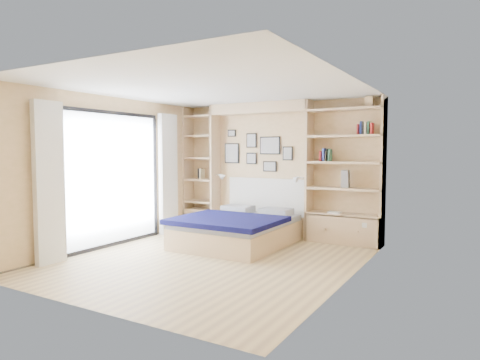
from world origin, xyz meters
The scene contains 8 objects.
ground centered at (0.00, 0.00, 0.00)m, with size 4.50×4.50×0.00m, color #D8BC81.
room_shell centered at (-0.39, 1.52, 1.08)m, with size 4.50×4.50×4.50m.
bed centered at (-0.20, 1.10, 0.27)m, with size 1.68×2.18×1.07m.
photo_gallery centered at (-0.45, 2.22, 1.60)m, with size 1.48×0.02×0.82m.
reading_lamps centered at (-0.30, 2.00, 1.10)m, with size 1.92×0.12×0.15m.
shelf_decor centered at (1.20, 2.07, 1.71)m, with size 3.52×0.23×2.03m.
deck centered at (-3.60, 0.00, 0.00)m, with size 3.20×4.00×0.05m, color #6A5D4E.
deck_chair centered at (-3.81, 0.96, 0.38)m, with size 0.57×0.84×0.80m.
Camera 1 is at (3.44, -5.14, 1.61)m, focal length 32.00 mm.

